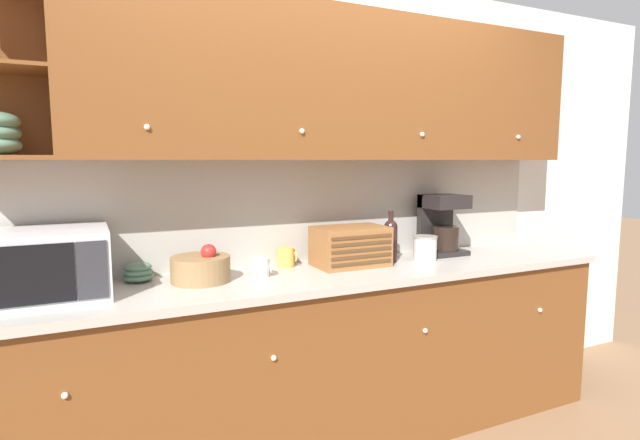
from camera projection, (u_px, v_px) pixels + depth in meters
name	position (u px, v px, depth m)	size (l,w,h in m)	color
ground_plane	(305.00, 414.00, 3.04)	(24.00, 24.00, 0.00)	#896647
wall_back	(302.00, 202.00, 2.92)	(5.76, 0.06, 2.60)	silver
counter_unit	(327.00, 357.00, 2.72)	(3.38, 0.63, 0.95)	brown
backsplash_panel	(305.00, 211.00, 2.89)	(3.36, 0.01, 0.59)	#B7B2A8
upper_cabinets	(343.00, 88.00, 2.74)	(3.36, 0.35, 0.79)	brown
microwave	(44.00, 264.00, 2.12)	(0.52, 0.42, 0.30)	silver
bowl_stack_on_counter	(138.00, 272.00, 2.43)	(0.15, 0.15, 0.09)	slate
fruit_basket	(201.00, 268.00, 2.42)	(0.29, 0.29, 0.19)	#937047
mug_blue_second	(261.00, 267.00, 2.52)	(0.10, 0.09, 0.10)	silver
mug	(286.00, 257.00, 2.77)	(0.11, 0.10, 0.11)	gold
bread_box	(350.00, 246.00, 2.79)	(0.40, 0.27, 0.22)	#996033
wine_bottle	(391.00, 239.00, 2.90)	(0.08, 0.08, 0.30)	black
storage_canister	(425.00, 248.00, 2.93)	(0.14, 0.14, 0.15)	silver
coffee_maker	(441.00, 224.00, 3.14)	(0.25, 0.22, 0.37)	black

